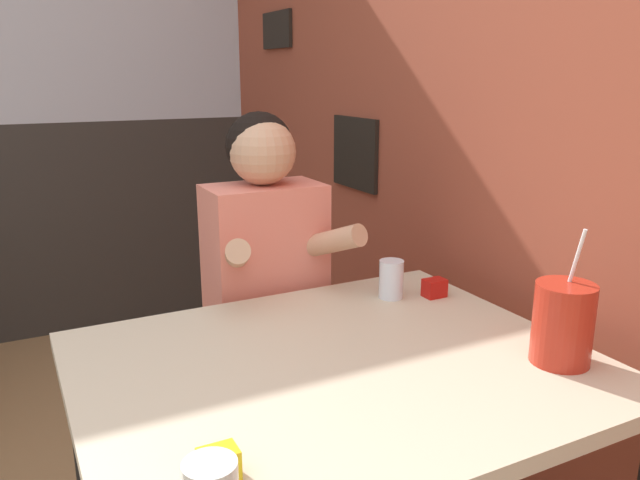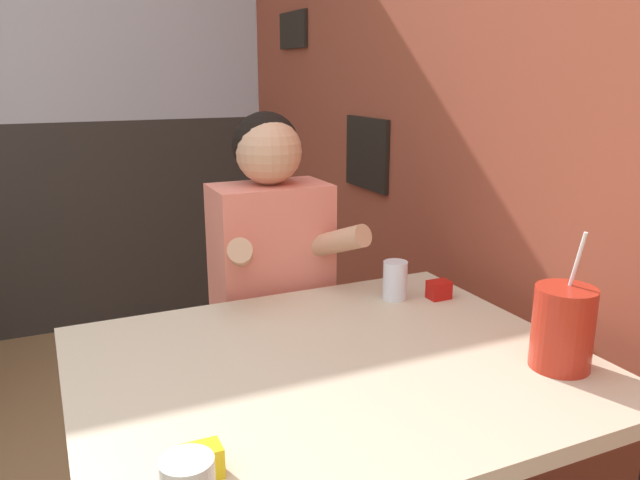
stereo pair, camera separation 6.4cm
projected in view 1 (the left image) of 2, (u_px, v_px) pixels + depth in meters
brick_wall_right at (368, 70)px, 2.32m from camera, size 0.08×4.61×2.70m
main_table at (337, 387)px, 1.36m from camera, size 1.08×0.89×0.74m
person_seated at (267, 310)px, 1.90m from camera, size 0.42×0.40×1.23m
cocktail_pitcher at (563, 323)px, 1.32m from camera, size 0.13×0.13×0.30m
glass_near_pitcher at (391, 279)px, 1.71m from camera, size 0.07×0.07×0.11m
condiment_ketchup at (434, 288)px, 1.72m from camera, size 0.06×0.04×0.05m
condiment_mustard at (219, 464)px, 0.95m from camera, size 0.06×0.04×0.05m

